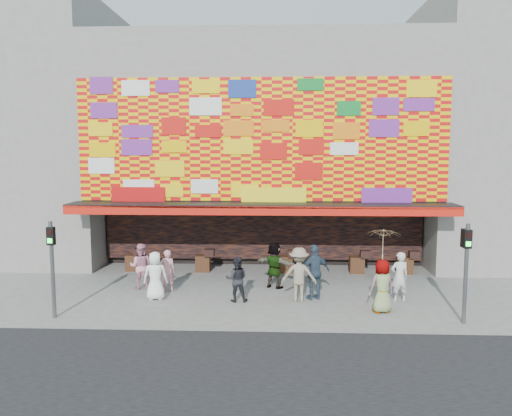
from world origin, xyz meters
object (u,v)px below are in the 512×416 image
Objects in this scene: signal_left at (52,258)px; ped_e at (315,272)px; ped_i at (141,266)px; parasol at (383,244)px; signal_right at (466,262)px; ped_b at (167,271)px; ped_f at (274,265)px; ped_g at (382,286)px; ped_c at (237,279)px; ped_h at (400,277)px; ped_a at (155,276)px; ped_d at (299,275)px.

signal_left is 8.50m from ped_e.
parasol is (8.39, -2.39, 1.34)m from ped_i.
signal_right is 1.94× the size of ped_b.
ped_f is (3.89, 0.65, 0.09)m from ped_b.
ped_g is (-2.23, 0.94, -1.01)m from signal_right.
ped_c is 5.55m from ped_h.
ped_a is at bearing -20.87° from ped_e.
ped_g is at bearing 161.84° from ped_d.
signal_right is at bearing 175.20° from ped_f.
ped_f reaches higher than ped_i.
ped_d is at bearing 170.20° from ped_a.
signal_right reaches higher than ped_e.
ped_i is at bearing -34.48° from ped_g.
signal_left is 10.27m from ped_g.
ped_c is 5.00m from parasol.
ped_e reaches higher than ped_h.
ped_h is (0.85, 1.24, -0.00)m from ped_g.
parasol is (-0.85, -1.24, 1.34)m from ped_h.
ped_f is (-0.85, 1.67, -0.06)m from ped_d.
ped_h is at bearing -172.77° from ped_d.
ped_e is at bearing 162.98° from ped_f.
ped_h is at bearing 11.20° from signal_left.
signal_right is at bearing 159.91° from ped_i.
ped_e is 6.45m from ped_i.
ped_c is at bearing 19.28° from signal_left.
ped_c is 2.18m from ped_f.
signal_left is 4.30m from ped_b.
ped_e is (5.29, -0.76, 0.19)m from ped_b.
signal_right is 2.77m from ped_h.
signal_left is 1.73× the size of ped_f.
ped_f is (-1.40, 1.41, -0.09)m from ped_e.
ped_d is 3.07m from parasol.
ped_e reaches higher than ped_c.
ped_e is at bearing 15.55° from signal_left.
ped_b is at bearing 37.75° from ped_f.
ped_a is 5.50m from ped_e.
ped_h is (4.27, -1.49, -0.01)m from ped_f.
signal_right is at bearing 138.49° from ped_g.
ped_e is at bearing -174.77° from ped_c.
ped_c is 2.13m from ped_d.
ped_b is at bearing -17.26° from ped_h.
signal_right is at bearing 161.67° from ped_d.
ped_i is (-3.69, 1.41, 0.08)m from ped_c.
signal_left is 7.91m from ped_d.
signal_right is at bearing -22.90° from parasol.
ped_e reaches higher than ped_i.
ped_i is at bearing -8.38° from ped_d.
ped_i is 8.82m from parasol.
ped_a is 1.09× the size of ped_b.
ped_b is at bearing 162.42° from signal_right.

